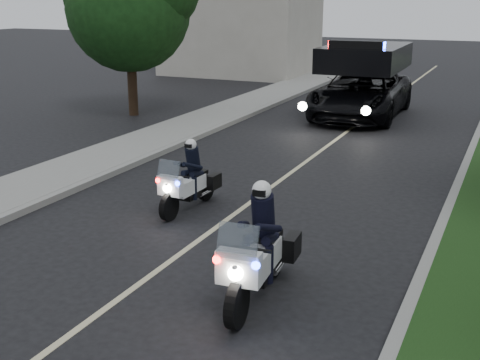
# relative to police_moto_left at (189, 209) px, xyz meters

# --- Properties ---
(ground) EXTENTS (120.00, 120.00, 0.00)m
(ground) POSITION_rel_police_moto_left_xyz_m (1.02, -3.54, 0.00)
(ground) COLOR black
(ground) RESTS_ON ground
(curb_right) EXTENTS (0.20, 60.00, 0.15)m
(curb_right) POSITION_rel_police_moto_left_xyz_m (5.12, 6.46, 0.07)
(curb_right) COLOR gray
(curb_right) RESTS_ON ground
(curb_left) EXTENTS (0.20, 60.00, 0.15)m
(curb_left) POSITION_rel_police_moto_left_xyz_m (-3.08, 6.46, 0.07)
(curb_left) COLOR gray
(curb_left) RESTS_ON ground
(sidewalk_left) EXTENTS (2.00, 60.00, 0.16)m
(sidewalk_left) POSITION_rel_police_moto_left_xyz_m (-4.18, 6.46, 0.08)
(sidewalk_left) COLOR gray
(sidewalk_left) RESTS_ON ground
(building_far) EXTENTS (8.00, 6.00, 7.00)m
(building_far) POSITION_rel_police_moto_left_xyz_m (-8.98, 22.46, 3.50)
(building_far) COLOR #A8A396
(building_far) RESTS_ON ground
(lane_marking) EXTENTS (0.12, 50.00, 0.01)m
(lane_marking) POSITION_rel_police_moto_left_xyz_m (1.02, 6.46, 0.00)
(lane_marking) COLOR #BFB78C
(lane_marking) RESTS_ON ground
(police_moto_left) EXTENTS (0.72, 1.84, 1.54)m
(police_moto_left) POSITION_rel_police_moto_left_xyz_m (0.00, 0.00, 0.00)
(police_moto_left) COLOR white
(police_moto_left) RESTS_ON ground
(police_moto_right) EXTENTS (0.93, 2.22, 1.84)m
(police_moto_right) POSITION_rel_police_moto_left_xyz_m (2.94, -3.14, 0.00)
(police_moto_right) COLOR silver
(police_moto_right) RESTS_ON ground
(police_suv) EXTENTS (3.11, 6.48, 3.12)m
(police_suv) POSITION_rel_police_moto_left_xyz_m (0.76, 12.03, 0.00)
(police_suv) COLOR black
(police_suv) RESTS_ON ground
(bicycle) EXTENTS (0.72, 1.59, 0.81)m
(bicycle) POSITION_rel_police_moto_left_xyz_m (-1.47, 20.20, 0.00)
(bicycle) COLOR black
(bicycle) RESTS_ON ground
(cyclist) EXTENTS (0.62, 0.44, 1.62)m
(cyclist) POSITION_rel_police_moto_left_xyz_m (-1.47, 20.20, 0.00)
(cyclist) COLOR black
(cyclist) RESTS_ON ground
(tree_left_near) EXTENTS (6.06, 6.06, 7.65)m
(tree_left_near) POSITION_rel_police_moto_left_xyz_m (-7.28, 8.73, 0.00)
(tree_left_near) COLOR #153C14
(tree_left_near) RESTS_ON ground
(tree_left_far) EXTENTS (6.92, 6.92, 10.51)m
(tree_left_far) POSITION_rel_police_moto_left_xyz_m (-8.82, 25.59, 0.00)
(tree_left_far) COLOR black
(tree_left_far) RESTS_ON ground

